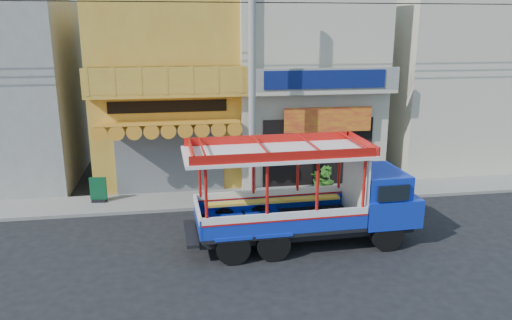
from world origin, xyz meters
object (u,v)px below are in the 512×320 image
at_px(potted_plant_c, 385,175).
at_px(green_sign, 99,192).
at_px(songthaew_truck, 319,195).
at_px(potted_plant_a, 320,178).
at_px(potted_plant_b, 327,179).
at_px(utility_pole, 256,70).

bearing_deg(potted_plant_c, green_sign, -76.20).
height_order(songthaew_truck, potted_plant_a, songthaew_truck).
bearing_deg(potted_plant_a, potted_plant_b, -97.72).
height_order(utility_pole, green_sign, utility_pole).
bearing_deg(songthaew_truck, potted_plant_a, 72.89).
bearing_deg(potted_plant_c, potted_plant_b, -68.83).
height_order(utility_pole, potted_plant_c, utility_pole).
distance_m(songthaew_truck, green_sign, 8.61).
distance_m(utility_pole, potted_plant_a, 5.34).
distance_m(green_sign, potted_plant_a, 8.64).
distance_m(potted_plant_b, potted_plant_c, 2.64).
relative_size(songthaew_truck, green_sign, 7.34).
bearing_deg(potted_plant_a, songthaew_truck, -143.45).
bearing_deg(potted_plant_b, songthaew_truck, 113.00).
xyz_separation_m(green_sign, potted_plant_c, (11.43, 0.12, 0.06)).
xyz_separation_m(potted_plant_b, potted_plant_c, (2.61, 0.37, -0.05)).
height_order(potted_plant_a, potted_plant_b, potted_plant_b).
height_order(potted_plant_a, potted_plant_c, potted_plant_a).
xyz_separation_m(potted_plant_a, potted_plant_b, (0.18, -0.33, 0.04)).
height_order(utility_pole, potted_plant_a, utility_pole).
xyz_separation_m(songthaew_truck, potted_plant_c, (4.25, 4.76, -0.99)).
height_order(songthaew_truck, potted_plant_c, songthaew_truck).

